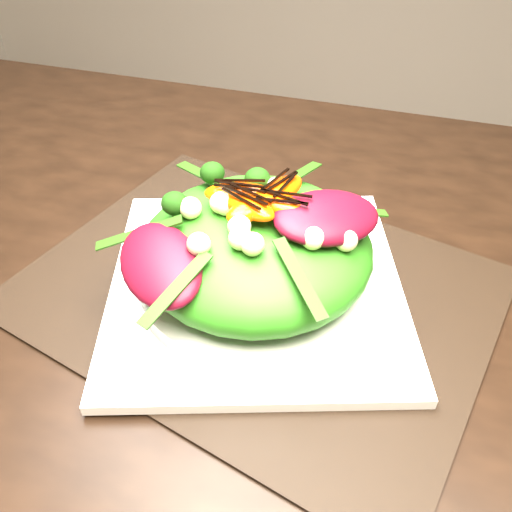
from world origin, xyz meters
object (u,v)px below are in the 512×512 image
(plate_base, at_px, (256,284))
(orange_segment, at_px, (258,191))
(placemat, at_px, (256,290))
(salad_bowl, at_px, (256,274))
(dining_table, at_px, (262,315))
(lettuce_mound, at_px, (256,247))

(plate_base, height_order, orange_segment, orange_segment)
(placemat, relative_size, salad_bowl, 1.93)
(dining_table, height_order, orange_segment, dining_table)
(plate_base, relative_size, orange_segment, 4.46)
(dining_table, relative_size, salad_bowl, 7.01)
(plate_base, xyz_separation_m, orange_segment, (-0.01, 0.02, 0.09))
(lettuce_mound, bearing_deg, placemat, 0.00)
(lettuce_mound, distance_m, orange_segment, 0.05)
(dining_table, distance_m, salad_bowl, 0.05)
(placemat, bearing_deg, salad_bowl, 0.00)
(orange_segment, bearing_deg, placemat, -76.97)
(placemat, distance_m, orange_segment, 0.10)
(placemat, relative_size, orange_segment, 6.96)
(plate_base, bearing_deg, lettuce_mound, 0.00)
(orange_segment, bearing_deg, salad_bowl, -76.97)
(placemat, relative_size, lettuce_mound, 2.03)
(plate_base, height_order, salad_bowl, salad_bowl)
(dining_table, relative_size, plate_base, 5.67)
(salad_bowl, relative_size, orange_segment, 3.61)
(dining_table, xyz_separation_m, salad_bowl, (-0.01, 0.01, 0.04))
(dining_table, distance_m, plate_base, 0.03)
(placemat, bearing_deg, dining_table, -50.30)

